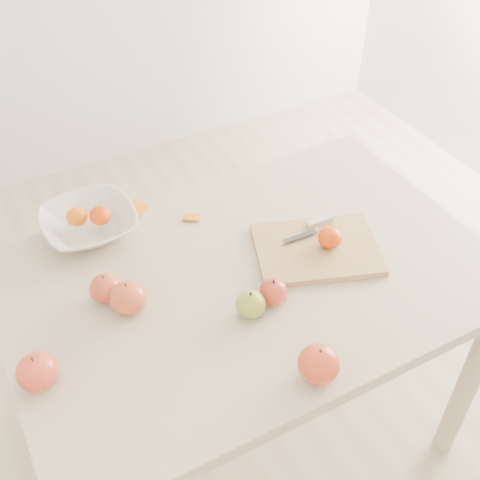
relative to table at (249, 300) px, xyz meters
name	(u,v)px	position (x,y,z in m)	size (l,w,h in m)	color
ground	(247,432)	(0.00, 0.00, -0.65)	(3.50, 3.50, 0.00)	#C6B293
table	(249,300)	(0.00, 0.00, 0.00)	(1.20, 0.80, 0.75)	beige
cutting_board	(316,249)	(0.19, -0.02, 0.11)	(0.31, 0.23, 0.02)	tan
board_tangerine	(330,238)	(0.22, -0.03, 0.14)	(0.06, 0.06, 0.05)	#D03B07
fruit_bowl	(89,224)	(-0.30, 0.34, 0.13)	(0.25, 0.25, 0.06)	silver
bowl_tangerine_near	(77,217)	(-0.33, 0.35, 0.16)	(0.06, 0.06, 0.05)	#D66707
bowl_tangerine_far	(100,215)	(-0.27, 0.32, 0.16)	(0.06, 0.06, 0.05)	#D33A07
orange_peel_a	(137,210)	(-0.16, 0.36, 0.10)	(0.06, 0.04, 0.00)	orange
orange_peel_b	(192,218)	(-0.04, 0.26, 0.10)	(0.04, 0.04, 0.00)	orange
paring_knife	(317,223)	(0.23, 0.05, 0.12)	(0.17, 0.05, 0.01)	silver
apple_green	(251,304)	(-0.06, -0.12, 0.13)	(0.07, 0.07, 0.06)	olive
apple_red_c	(319,364)	(-0.02, -0.34, 0.14)	(0.09, 0.09, 0.08)	#A20913
apple_red_d	(37,372)	(-0.54, -0.08, 0.14)	(0.09, 0.09, 0.08)	maroon
apple_red_a	(105,288)	(-0.34, 0.09, 0.13)	(0.08, 0.08, 0.07)	maroon
apple_red_b	(128,298)	(-0.30, 0.03, 0.14)	(0.09, 0.09, 0.08)	#A4261E
apple_red_e	(273,292)	(0.00, -0.11, 0.13)	(0.07, 0.07, 0.06)	maroon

